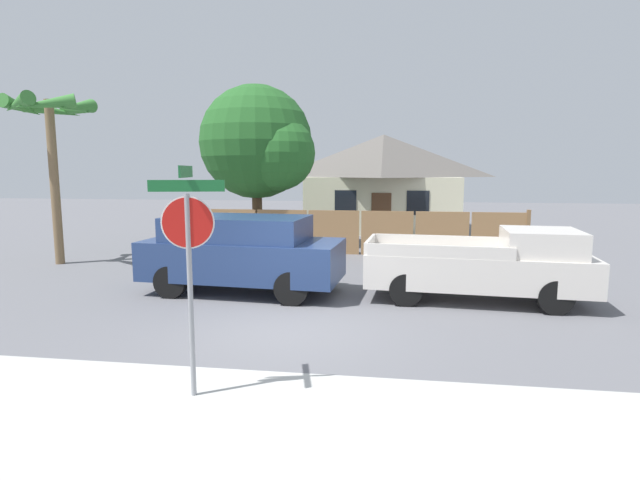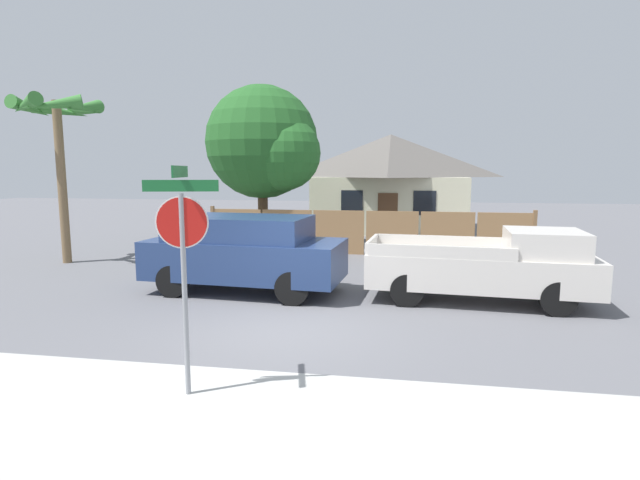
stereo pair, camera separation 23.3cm
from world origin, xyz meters
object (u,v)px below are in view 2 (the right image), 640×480
oak_tree (266,145)px  orange_pickup (488,266)px  red_suv (244,251)px  palm_tree (57,122)px  house (390,181)px  stop_sign (183,242)px

oak_tree → orange_pickup: (7.28, -7.40, -3.17)m
red_suv → oak_tree: bearing=105.5°
palm_tree → red_suv: size_ratio=1.07×
palm_tree → orange_pickup: 13.70m
house → stop_sign: house is taller
house → orange_pickup: (2.66, -14.09, -1.65)m
oak_tree → palm_tree: 7.21m
red_suv → palm_tree: bearing=162.2°
palm_tree → stop_sign: bearing=-46.5°
house → stop_sign: 19.87m
orange_pickup → oak_tree: bearing=138.9°
orange_pickup → stop_sign: 7.51m
oak_tree → stop_sign: size_ratio=2.05×
house → orange_pickup: 14.44m
orange_pickup → palm_tree: bearing=171.7°
oak_tree → red_suv: size_ratio=1.27×
oak_tree → red_suv: (1.45, -7.38, -2.97)m
oak_tree → orange_pickup: 10.85m
orange_pickup → stop_sign: (-4.78, -5.66, 1.25)m
house → red_suv: (-3.17, -14.08, -1.46)m
orange_pickup → stop_sign: bearing=-125.8°
oak_tree → orange_pickup: bearing=-45.5°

